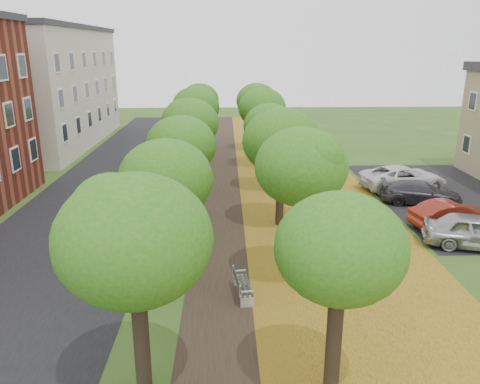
{
  "coord_description": "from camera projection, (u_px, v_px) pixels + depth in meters",
  "views": [
    {
      "loc": [
        -0.07,
        -10.02,
        8.54
      ],
      "look_at": [
        0.54,
        9.46,
        2.5
      ],
      "focal_mm": 35.0,
      "sensor_mm": 36.0,
      "label": 1
    }
  ],
  "objects": [
    {
      "name": "street_asphalt",
      "position": [
        94.0,
        207.0,
        26.19
      ],
      "size": [
        8.0,
        70.0,
        0.01
      ],
      "primitive_type": "cube",
      "color": "black",
      "rests_on": "ground"
    },
    {
      "name": "footpath",
      "position": [
        227.0,
        205.0,
        26.42
      ],
      "size": [
        3.2,
        70.0,
        0.01
      ],
      "primitive_type": "cube",
      "color": "black",
      "rests_on": "ground"
    },
    {
      "name": "leaf_verge",
      "position": [
        315.0,
        204.0,
        26.57
      ],
      "size": [
        7.5,
        70.0,
        0.01
      ],
      "primitive_type": "cube",
      "color": "#AB851F",
      "rests_on": "ground"
    },
    {
      "name": "parking_lot",
      "position": [
        454.0,
        197.0,
        27.78
      ],
      "size": [
        9.0,
        16.0,
        0.01
      ],
      "primitive_type": "cube",
      "color": "black",
      "rests_on": "ground"
    },
    {
      "name": "tree_row_west",
      "position": [
        186.0,
        132.0,
        25.11
      ],
      "size": [
        3.51,
        33.51,
        5.72
      ],
      "color": "black",
      "rests_on": "ground"
    },
    {
      "name": "tree_row_east",
      "position": [
        275.0,
        132.0,
        25.25
      ],
      "size": [
        3.51,
        33.51,
        5.72
      ],
      "color": "black",
      "rests_on": "ground"
    },
    {
      "name": "building_cream",
      "position": [
        35.0,
        86.0,
        41.55
      ],
      "size": [
        10.3,
        20.3,
        10.4
      ],
      "color": "beige",
      "rests_on": "ground"
    },
    {
      "name": "bench",
      "position": [
        242.0,
        285.0,
        16.67
      ],
      "size": [
        0.72,
        1.78,
        0.81
      ],
      "rotation": [
        0.0,
        0.0,
        1.7
      ],
      "color": "#28332B",
      "rests_on": "ground"
    },
    {
      "name": "car_silver",
      "position": [
        477.0,
        231.0,
        20.63
      ],
      "size": [
        4.85,
        3.01,
        1.54
      ],
      "primitive_type": "imported",
      "rotation": [
        0.0,
        0.0,
        1.29
      ],
      "color": "#A4A3A8",
      "rests_on": "ground"
    },
    {
      "name": "car_red",
      "position": [
        451.0,
        215.0,
        23.01
      ],
      "size": [
        4.23,
        2.14,
        1.33
      ],
      "primitive_type": "imported",
      "rotation": [
        0.0,
        0.0,
        1.76
      ],
      "color": "maroon",
      "rests_on": "ground"
    },
    {
      "name": "car_grey",
      "position": [
        421.0,
        193.0,
        26.54
      ],
      "size": [
        4.73,
        2.81,
        1.29
      ],
      "primitive_type": "imported",
      "rotation": [
        0.0,
        0.0,
        1.33
      ],
      "color": "#323238",
      "rests_on": "ground"
    },
    {
      "name": "car_white",
      "position": [
        403.0,
        178.0,
        29.2
      ],
      "size": [
        5.73,
        3.39,
        1.49
      ],
      "primitive_type": "imported",
      "rotation": [
        0.0,
        0.0,
        1.75
      ],
      "color": "silver",
      "rests_on": "ground"
    }
  ]
}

